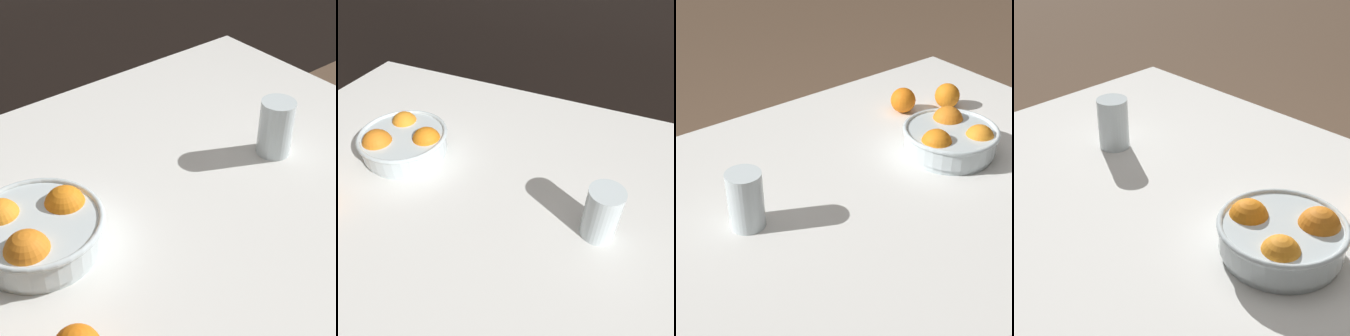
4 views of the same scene
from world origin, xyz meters
TOP-DOWN VIEW (x-y plane):
  - dining_table at (0.00, 0.00)m, footprint 1.41×1.01m
  - fruit_bowl at (-0.23, 0.02)m, footprint 0.25×0.25m
  - juice_glass at (0.33, -0.04)m, footprint 0.08×0.08m
  - orange_loose_near_bowl at (-0.30, -0.24)m, footprint 0.07×0.07m
  - orange_loose_front at (-0.43, -0.18)m, footprint 0.07×0.07m

SIDE VIEW (x-z plane):
  - dining_table at x=0.00m, z-range 0.30..1.03m
  - orange_loose_near_bowl at x=-0.30m, z-range 0.73..0.80m
  - orange_loose_front at x=-0.43m, z-range 0.73..0.80m
  - fruit_bowl at x=-0.23m, z-range 0.72..0.82m
  - juice_glass at x=0.33m, z-range 0.72..0.85m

